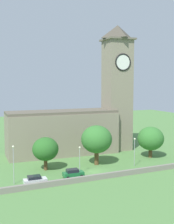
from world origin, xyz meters
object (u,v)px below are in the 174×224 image
at_px(streetlamp_central, 135,147).
at_px(tree_riverside_east, 151,139).
at_px(car_white, 35,180).
at_px(streetlamp_west_end, 13,159).
at_px(tree_churchyard, 97,139).
at_px(church, 81,117).
at_px(streetlamp_west_mid, 80,155).
at_px(car_green, 73,173).
at_px(tree_riverside_west, 45,149).

height_order(streetlamp_central, tree_riverside_east, tree_riverside_east).
height_order(car_white, tree_riverside_east, tree_riverside_east).
relative_size(streetlamp_west_end, tree_churchyard, 0.80).
xyz_separation_m(streetlamp_central, tree_churchyard, (-7.66, 4.83, 1.66)).
xyz_separation_m(tree_riverside_east, tree_churchyard, (-16.05, -0.33, 1.13)).
distance_m(church, tree_riverside_east, 20.02).
xyz_separation_m(streetlamp_west_mid, streetlamp_central, (14.17, 0.11, 0.42)).
xyz_separation_m(church, tree_riverside_east, (14.24, -13.10, -5.14)).
bearing_deg(streetlamp_west_end, car_green, -4.36).
relative_size(streetlamp_central, tree_riverside_east, 0.82).
bearing_deg(tree_churchyard, streetlamp_west_mid, -142.78).
height_order(car_white, tree_riverside_west, tree_riverside_west).
relative_size(church, tree_riverside_west, 4.82).
bearing_deg(car_white, tree_riverside_west, 60.86).
relative_size(car_white, streetlamp_central, 0.68).
relative_size(tree_riverside_west, tree_churchyard, 0.79).
xyz_separation_m(church, car_white, (-18.98, -21.05, -9.32)).
distance_m(car_green, tree_riverside_east, 26.15).
xyz_separation_m(car_white, tree_riverside_east, (33.22, 7.96, 4.18)).
bearing_deg(streetlamp_west_mid, streetlamp_central, 0.46).
relative_size(streetlamp_west_mid, tree_riverside_west, 0.80).
xyz_separation_m(streetlamp_central, tree_riverside_west, (-20.18, 5.54, 0.31)).
bearing_deg(streetlamp_west_mid, streetlamp_west_end, -176.46).
bearing_deg(tree_riverside_east, church, 137.39).
relative_size(tree_riverside_east, tree_riverside_west, 1.09).
bearing_deg(tree_churchyard, tree_riverside_east, 1.18).
distance_m(church, tree_riverside_west, 19.90).
height_order(tree_riverside_east, tree_churchyard, tree_churchyard).
height_order(streetlamp_central, tree_riverside_west, tree_riverside_west).
xyz_separation_m(streetlamp_west_end, streetlamp_west_mid, (14.40, 0.89, -0.96)).
relative_size(car_white, tree_riverside_west, 0.61).
relative_size(car_white, streetlamp_west_end, 0.60).
distance_m(church, tree_churchyard, 14.13).
xyz_separation_m(tree_riverside_west, tree_churchyard, (12.53, -0.71, 1.35)).
bearing_deg(tree_riverside_west, church, 41.58).
bearing_deg(tree_riverside_west, tree_riverside_east, -0.76).
xyz_separation_m(car_green, streetlamp_west_mid, (2.28, 1.82, 3.21)).
relative_size(tree_riverside_east, tree_churchyard, 0.86).
height_order(car_green, streetlamp_central, streetlamp_central).
bearing_deg(streetlamp_central, tree_riverside_east, 31.61).
bearing_deg(streetlamp_central, streetlamp_west_end, -177.99).
distance_m(church, streetlamp_west_mid, 21.06).
bearing_deg(streetlamp_west_end, streetlamp_central, 2.01).
xyz_separation_m(car_white, streetlamp_west_mid, (10.66, 2.68, 3.24)).
height_order(church, streetlamp_west_end, church).
height_order(car_green, tree_riverside_west, tree_riverside_west).
relative_size(church, car_green, 8.16).
height_order(church, tree_riverside_west, church).
xyz_separation_m(streetlamp_west_mid, tree_riverside_west, (-6.02, 5.66, 0.72)).
xyz_separation_m(church, streetlamp_west_end, (-22.71, -19.26, -5.12)).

